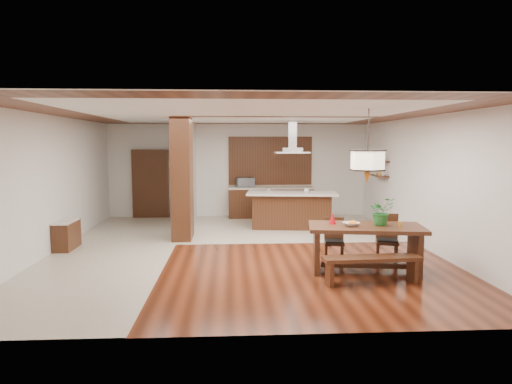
{
  "coord_description": "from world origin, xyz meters",
  "views": [
    {
      "loc": [
        -0.26,
        -9.75,
        2.3
      ],
      "look_at": [
        0.3,
        0.0,
        1.25
      ],
      "focal_mm": 32.0,
      "sensor_mm": 36.0,
      "label": 1
    }
  ],
  "objects": [
    {
      "name": "room_shell",
      "position": [
        0.0,
        0.0,
        2.06
      ],
      "size": [
        9.0,
        9.04,
        2.92
      ],
      "color": "#3E180B",
      "rests_on": "ground"
    },
    {
      "name": "tile_hallway",
      "position": [
        -2.75,
        0.0,
        0.01
      ],
      "size": [
        2.5,
        9.0,
        0.01
      ],
      "primitive_type": "cube",
      "color": "beige",
      "rests_on": "ground"
    },
    {
      "name": "tile_kitchen",
      "position": [
        1.25,
        2.5,
        0.01
      ],
      "size": [
        5.5,
        4.0,
        0.01
      ],
      "primitive_type": "cube",
      "color": "beige",
      "rests_on": "ground"
    },
    {
      "name": "soffit_band",
      "position": [
        0.0,
        0.0,
        2.88
      ],
      "size": [
        8.0,
        9.0,
        0.02
      ],
      "primitive_type": "cube",
      "color": "#3F1D0F",
      "rests_on": "room_shell"
    },
    {
      "name": "partition_pier",
      "position": [
        -1.4,
        1.2,
        1.45
      ],
      "size": [
        0.45,
        1.0,
        2.9
      ],
      "primitive_type": "cube",
      "color": "black",
      "rests_on": "ground"
    },
    {
      "name": "partition_stub",
      "position": [
        -1.4,
        3.3,
        1.45
      ],
      "size": [
        0.18,
        2.4,
        2.9
      ],
      "primitive_type": "cube",
      "color": "silver",
      "rests_on": "ground"
    },
    {
      "name": "hallway_console",
      "position": [
        -3.81,
        0.2,
        0.32
      ],
      "size": [
        0.37,
        0.88,
        0.63
      ],
      "primitive_type": "cube",
      "color": "black",
      "rests_on": "ground"
    },
    {
      "name": "hallway_doorway",
      "position": [
        -2.7,
        4.4,
        1.05
      ],
      "size": [
        1.1,
        0.2,
        2.1
      ],
      "primitive_type": "cube",
      "color": "black",
      "rests_on": "ground"
    },
    {
      "name": "rear_counter",
      "position": [
        1.0,
        4.2,
        0.48
      ],
      "size": [
        2.6,
        0.62,
        0.95
      ],
      "color": "black",
      "rests_on": "ground"
    },
    {
      "name": "kitchen_window",
      "position": [
        1.0,
        4.46,
        1.75
      ],
      "size": [
        2.6,
        0.08,
        1.5
      ],
      "primitive_type": "cube",
      "color": "brown",
      "rests_on": "room_shell"
    },
    {
      "name": "shelf_lower",
      "position": [
        3.87,
        2.6,
        1.4
      ],
      "size": [
        0.26,
        0.9,
        0.04
      ],
      "primitive_type": "cube",
      "color": "black",
      "rests_on": "room_shell"
    },
    {
      "name": "shelf_upper",
      "position": [
        3.87,
        2.6,
        1.8
      ],
      "size": [
        0.26,
        0.9,
        0.04
      ],
      "primitive_type": "cube",
      "color": "black",
      "rests_on": "room_shell"
    },
    {
      "name": "dining_table",
      "position": [
        2.16,
        -1.87,
        0.61
      ],
      "size": [
        2.13,
        1.29,
        0.84
      ],
      "rotation": [
        0.0,
        0.0,
        -0.15
      ],
      "color": "black",
      "rests_on": "ground"
    },
    {
      "name": "dining_bench",
      "position": [
        2.05,
        -2.58,
        0.23
      ],
      "size": [
        1.63,
        0.45,
        0.45
      ],
      "primitive_type": null,
      "rotation": [
        0.0,
        0.0,
        0.06
      ],
      "color": "black",
      "rests_on": "ground"
    },
    {
      "name": "dining_chair_left",
      "position": [
        1.75,
        -1.19,
        0.43
      ],
      "size": [
        0.44,
        0.44,
        0.85
      ],
      "primitive_type": null,
      "rotation": [
        0.0,
        0.0,
        -0.17
      ],
      "color": "black",
      "rests_on": "ground"
    },
    {
      "name": "dining_chair_right",
      "position": [
        2.74,
        -1.33,
        0.47
      ],
      "size": [
        0.51,
        0.51,
        0.94
      ],
      "primitive_type": null,
      "rotation": [
        0.0,
        0.0,
        -0.27
      ],
      "color": "black",
      "rests_on": "ground"
    },
    {
      "name": "pendant_lantern",
      "position": [
        2.16,
        -1.87,
        2.25
      ],
      "size": [
        0.64,
        0.64,
        1.31
      ],
      "primitive_type": null,
      "color": "beige",
      "rests_on": "room_shell"
    },
    {
      "name": "foliage_plant",
      "position": [
        2.44,
        -1.83,
        1.09
      ],
      "size": [
        0.55,
        0.52,
        0.5
      ],
      "primitive_type": "imported",
      "rotation": [
        0.0,
        0.0,
        0.35
      ],
      "color": "#236928",
      "rests_on": "dining_table"
    },
    {
      "name": "fruit_bowl",
      "position": [
        1.88,
        -1.89,
        0.87
      ],
      "size": [
        0.34,
        0.34,
        0.07
      ],
      "primitive_type": "imported",
      "rotation": [
        0.0,
        0.0,
        0.25
      ],
      "color": "#BFB3A7",
      "rests_on": "dining_table"
    },
    {
      "name": "napkin_cone",
      "position": [
        1.6,
        -1.67,
        0.94
      ],
      "size": [
        0.14,
        0.14,
        0.21
      ],
      "primitive_type": "cone",
      "rotation": [
        0.0,
        0.0,
        -0.02
      ],
      "color": "#A50B13",
      "rests_on": "dining_table"
    },
    {
      "name": "gold_ornament",
      "position": [
        2.71,
        -2.04,
        0.89
      ],
      "size": [
        0.08,
        0.08,
        0.1
      ],
      "primitive_type": "cylinder",
      "rotation": [
        0.0,
        0.0,
        -0.07
      ],
      "color": "gold",
      "rests_on": "dining_table"
    },
    {
      "name": "kitchen_island",
      "position": [
        1.4,
        2.36,
        0.51
      ],
      "size": [
        2.5,
        1.32,
        0.99
      ],
      "rotation": [
        0.0,
        0.0,
        -0.12
      ],
      "color": "black",
      "rests_on": "ground"
    },
    {
      "name": "range_hood",
      "position": [
        1.4,
        2.37,
        2.46
      ],
      "size": [
        0.9,
        0.55,
        0.87
      ],
      "primitive_type": null,
      "color": "silver",
      "rests_on": "room_shell"
    },
    {
      "name": "island_cup",
      "position": [
        1.78,
        2.24,
        1.04
      ],
      "size": [
        0.15,
        0.15,
        0.1
      ],
      "primitive_type": "imported",
      "rotation": [
        0.0,
        0.0,
        -0.22
      ],
      "color": "white",
      "rests_on": "kitchen_island"
    },
    {
      "name": "microwave",
      "position": [
        0.21,
        4.22,
        1.09
      ],
      "size": [
        0.61,
        0.5,
        0.29
      ],
      "primitive_type": "imported",
      "rotation": [
        0.0,
        0.0,
        0.31
      ],
      "color": "silver",
      "rests_on": "rear_counter"
    }
  ]
}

